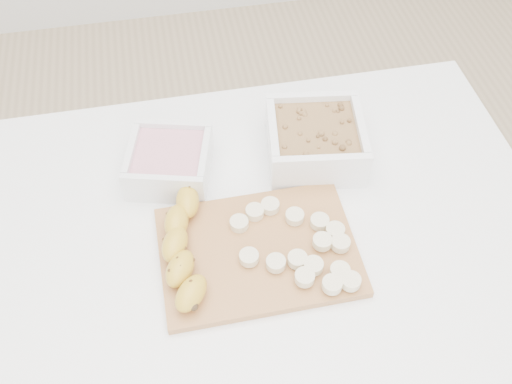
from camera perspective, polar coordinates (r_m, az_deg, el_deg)
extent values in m
cube|color=white|center=(0.98, 0.34, -4.28)|extent=(1.00, 0.70, 0.04)
cylinder|color=white|center=(1.48, -19.10, -5.75)|extent=(0.05, 0.05, 0.71)
cylinder|color=white|center=(1.54, 14.33, -0.60)|extent=(0.05, 0.05, 0.71)
cube|color=white|center=(1.02, -8.65, 3.05)|extent=(0.17, 0.17, 0.07)
cube|color=pink|center=(1.02, -8.67, 3.16)|extent=(0.14, 0.14, 0.04)
cube|color=white|center=(1.04, 5.95, 5.20)|extent=(0.19, 0.19, 0.08)
cube|color=brown|center=(1.04, 5.97, 5.33)|extent=(0.16, 0.16, 0.05)
cube|color=#A8723F|center=(0.92, 0.22, -5.95)|extent=(0.32, 0.23, 0.01)
cylinder|color=beige|center=(0.94, -1.69, -3.15)|extent=(0.03, 0.03, 0.01)
cylinder|color=beige|center=(0.95, -0.13, -2.00)|extent=(0.03, 0.03, 0.01)
cylinder|color=beige|center=(0.96, 1.43, -1.40)|extent=(0.03, 0.03, 0.01)
cylinder|color=beige|center=(0.95, 3.89, -2.46)|extent=(0.03, 0.03, 0.01)
cylinder|color=beige|center=(0.94, 6.38, -2.97)|extent=(0.03, 0.03, 0.01)
cylinder|color=beige|center=(0.93, 7.92, -3.87)|extent=(0.03, 0.03, 0.01)
cylinder|color=beige|center=(0.92, 8.44, -5.10)|extent=(0.03, 0.03, 0.01)
cylinder|color=beige|center=(0.90, -0.71, -6.54)|extent=(0.03, 0.03, 0.01)
cylinder|color=beige|center=(0.89, 1.99, -7.12)|extent=(0.03, 0.03, 0.01)
cylinder|color=beige|center=(0.90, 4.16, -6.74)|extent=(0.03, 0.03, 0.01)
cylinder|color=beige|center=(0.89, 5.76, -7.34)|extent=(0.03, 0.03, 0.01)
cylinder|color=beige|center=(0.89, 8.39, -7.84)|extent=(0.03, 0.03, 0.01)
cylinder|color=beige|center=(0.89, 9.45, -8.80)|extent=(0.03, 0.03, 0.01)
cylinder|color=beige|center=(0.88, 7.62, -9.15)|extent=(0.03, 0.03, 0.01)
cylinder|color=beige|center=(0.88, 4.89, -8.49)|extent=(0.03, 0.03, 0.01)
cylinder|color=beige|center=(0.92, 6.64, -4.95)|extent=(0.03, 0.03, 0.01)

